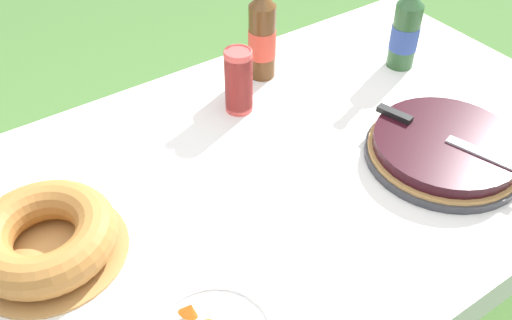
% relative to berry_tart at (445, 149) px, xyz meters
% --- Properties ---
extents(garden_table, '(1.76, 1.00, 0.72)m').
position_rel_berry_tart_xyz_m(garden_table, '(-0.37, 0.19, -0.09)').
color(garden_table, '#A87A47').
rests_on(garden_table, ground_plane).
extents(tablecloth, '(1.77, 1.01, 0.10)m').
position_rel_berry_tart_xyz_m(tablecloth, '(-0.37, 0.19, -0.04)').
color(tablecloth, white).
rests_on(tablecloth, garden_table).
extents(berry_tart, '(0.37, 0.37, 0.06)m').
position_rel_berry_tart_xyz_m(berry_tart, '(0.00, 0.00, 0.00)').
color(berry_tart, '#38383D').
rests_on(berry_tart, tablecloth).
extents(serving_knife, '(0.13, 0.37, 0.01)m').
position_rel_berry_tart_xyz_m(serving_knife, '(-0.01, 0.03, 0.04)').
color(serving_knife, silver).
rests_on(serving_knife, berry_tart).
extents(bundt_cake, '(0.32, 0.32, 0.09)m').
position_rel_berry_tart_xyz_m(bundt_cake, '(-0.87, 0.25, 0.02)').
color(bundt_cake, '#B78447').
rests_on(bundt_cake, tablecloth).
extents(cup_stack, '(0.07, 0.07, 0.18)m').
position_rel_berry_tart_xyz_m(cup_stack, '(-0.29, 0.44, 0.06)').
color(cup_stack, '#E04C47').
rests_on(cup_stack, tablecloth).
extents(cider_bottle_green, '(0.08, 0.08, 0.31)m').
position_rel_berry_tart_xyz_m(cider_bottle_green, '(0.22, 0.36, 0.09)').
color(cider_bottle_green, '#2D562D').
rests_on(cider_bottle_green, tablecloth).
extents(cider_bottle_amber, '(0.08, 0.08, 0.33)m').
position_rel_berry_tart_xyz_m(cider_bottle_amber, '(-0.15, 0.54, 0.10)').
color(cider_bottle_amber, brown).
rests_on(cider_bottle_amber, tablecloth).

